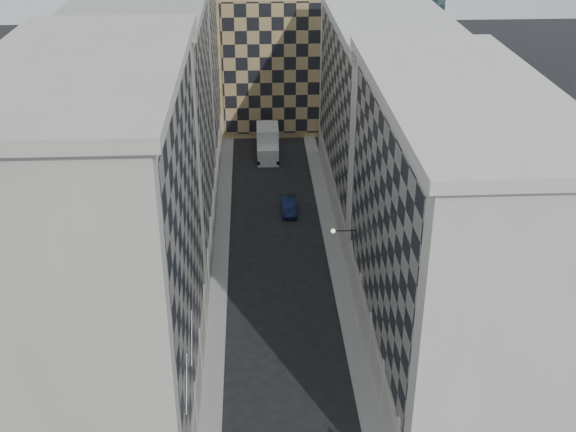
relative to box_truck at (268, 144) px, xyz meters
name	(u,v)px	position (x,y,z in m)	size (l,w,h in m)	color
sidewalk_west	(220,262)	(-4.99, -24.99, -1.46)	(1.50, 100.00, 0.15)	gray
sidewalk_east	(336,259)	(5.51, -24.99, -1.46)	(1.50, 100.00, 0.15)	gray
bldg_left_a	(107,258)	(-10.62, -43.99, 10.29)	(10.80, 22.80, 23.70)	#A7A296
bldg_left_b	(151,134)	(-10.62, -21.99, 9.79)	(10.80, 22.80, 22.70)	#9A978F
bldg_left_c	(174,70)	(-10.62, 0.01, 9.29)	(10.80, 22.80, 21.70)	#A7A296
bldg_right_a	(449,238)	(11.14, -39.99, 8.78)	(10.80, 26.80, 20.70)	#BDB7AD
bldg_right_b	(381,112)	(11.15, -12.99, 8.31)	(10.80, 28.80, 19.70)	#BDB7AD
tan_block	(281,52)	(2.26, 12.91, 7.90)	(16.80, 14.80, 18.80)	tan
flagpoles_left	(189,360)	(-5.64, -48.99, 6.46)	(0.10, 6.33, 2.33)	gray
bracket_lamp	(335,231)	(4.64, -30.99, 4.66)	(1.98, 0.36, 0.36)	black
box_truck	(268,144)	(0.00, 0.00, 0.00)	(2.69, 6.47, 3.53)	silver
dark_car	(289,206)	(1.75, -15.18, -0.83)	(1.50, 4.31, 1.42)	#111A3E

